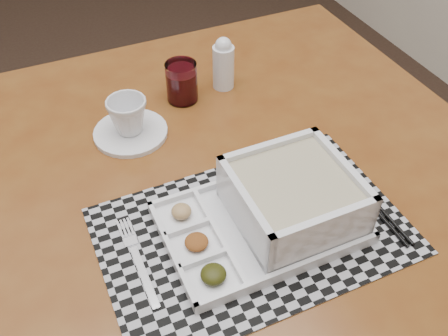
{
  "coord_description": "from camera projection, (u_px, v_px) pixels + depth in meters",
  "views": [
    {
      "loc": [
        0.55,
        -1.28,
        1.48
      ],
      "look_at": [
        0.8,
        -0.72,
        0.89
      ],
      "focal_mm": 40.0,
      "sensor_mm": 36.0,
      "label": 1
    }
  ],
  "objects": [
    {
      "name": "spoon",
      "position": [
        327.0,
        169.0,
        0.93
      ],
      "size": [
        0.04,
        0.18,
        0.01
      ],
      "color": "silver",
      "rests_on": "placemat"
    },
    {
      "name": "cup",
      "position": [
        128.0,
        116.0,
        0.98
      ],
      "size": [
        0.08,
        0.08,
        0.07
      ],
      "primitive_type": "imported",
      "rotation": [
        0.0,
        0.0,
        -0.01
      ],
      "color": "silver",
      "rests_on": "saucer"
    },
    {
      "name": "serving_tray",
      "position": [
        284.0,
        205.0,
        0.82
      ],
      "size": [
        0.32,
        0.22,
        0.1
      ],
      "color": "silver",
      "rests_on": "placemat"
    },
    {
      "name": "fork",
      "position": [
        137.0,
        259.0,
        0.79
      ],
      "size": [
        0.02,
        0.19,
        0.0
      ],
      "color": "silver",
      "rests_on": "placemat"
    },
    {
      "name": "dining_table",
      "position": [
        223.0,
        214.0,
        0.97
      ],
      "size": [
        1.11,
        1.11,
        0.83
      ],
      "color": "#5B2B10",
      "rests_on": "ground"
    },
    {
      "name": "saucer",
      "position": [
        131.0,
        132.0,
        1.01
      ],
      "size": [
        0.15,
        0.15,
        0.01
      ],
      "primitive_type": "cylinder",
      "color": "silver",
      "rests_on": "dining_table"
    },
    {
      "name": "juice_glass",
      "position": [
        182.0,
        84.0,
        1.08
      ],
      "size": [
        0.07,
        0.07,
        0.09
      ],
      "color": "white",
      "rests_on": "dining_table"
    },
    {
      "name": "placemat",
      "position": [
        253.0,
        231.0,
        0.83
      ],
      "size": [
        0.5,
        0.33,
        0.0
      ],
      "primitive_type": "cube",
      "rotation": [
        0.0,
        0.0,
        0.01
      ],
      "color": "#9999A0",
      "rests_on": "dining_table"
    },
    {
      "name": "creamer_bottle",
      "position": [
        223.0,
        64.0,
        1.1
      ],
      "size": [
        0.05,
        0.05,
        0.12
      ],
      "color": "silver",
      "rests_on": "dining_table"
    },
    {
      "name": "chopsticks",
      "position": [
        366.0,
        196.0,
        0.88
      ],
      "size": [
        0.02,
        0.24,
        0.01
      ],
      "color": "black",
      "rests_on": "placemat"
    }
  ]
}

